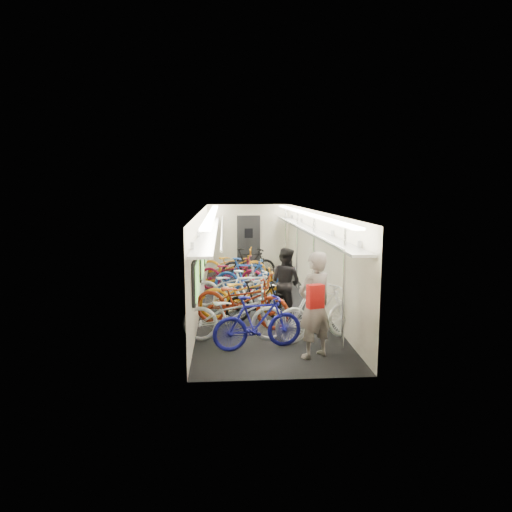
{
  "coord_description": "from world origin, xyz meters",
  "views": [
    {
      "loc": [
        -0.91,
        -11.74,
        2.96
      ],
      "look_at": [
        -0.04,
        0.51,
        1.15
      ],
      "focal_mm": 32.0,
      "sensor_mm": 36.0,
      "label": 1
    }
  ],
  "objects": [
    {
      "name": "bicycle_3",
      "position": [
        -0.14,
        -1.74,
        0.47
      ],
      "size": [
        1.61,
        0.71,
        0.94
      ],
      "primitive_type": "imported",
      "rotation": [
        0.0,
        0.0,
        1.75
      ],
      "color": "black",
      "rests_on": "ground"
    },
    {
      "name": "bicycle_2",
      "position": [
        -0.55,
        -2.14,
        0.57
      ],
      "size": [
        2.3,
        1.56,
        1.14
      ],
      "primitive_type": "imported",
      "rotation": [
        0.0,
        0.0,
        1.16
      ],
      "color": "maroon",
      "rests_on": "ground"
    },
    {
      "name": "bicycle_6",
      "position": [
        -0.72,
        -0.39,
        0.52
      ],
      "size": [
        1.99,
        0.73,
        1.04
      ],
      "primitive_type": "imported",
      "rotation": [
        0.0,
        0.0,
        1.59
      ],
      "color": "#B3B2B7",
      "rests_on": "ground"
    },
    {
      "name": "bicycle_9",
      "position": [
        -0.13,
        2.54,
        0.56
      ],
      "size": [
        1.93,
        1.08,
        1.12
      ],
      "primitive_type": "imported",
      "rotation": [
        0.0,
        0.0,
        1.89
      ],
      "color": "black",
      "rests_on": "ground"
    },
    {
      "name": "backpack",
      "position": [
        0.52,
        -4.79,
        1.28
      ],
      "size": [
        0.29,
        0.21,
        0.38
      ],
      "primitive_type": "cube",
      "rotation": [
        0.0,
        0.0,
        0.28
      ],
      "color": "red",
      "rests_on": "passenger_near"
    },
    {
      "name": "passenger_near",
      "position": [
        0.66,
        -4.07,
        0.95
      ],
      "size": [
        0.83,
        0.74,
        1.9
      ],
      "primitive_type": "imported",
      "rotation": [
        0.0,
        0.0,
        3.67
      ],
      "color": "gray",
      "rests_on": "ground"
    },
    {
      "name": "bicycle_7",
      "position": [
        -0.29,
        0.6,
        0.54
      ],
      "size": [
        1.88,
        0.82,
        1.09
      ],
      "primitive_type": "imported",
      "rotation": [
        0.0,
        0.0,
        1.39
      ],
      "color": "#194196",
      "rests_on": "ground"
    },
    {
      "name": "passenger_mid",
      "position": [
        0.5,
        -1.41,
        0.81
      ],
      "size": [
        1.0,
        0.98,
        1.62
      ],
      "primitive_type": "imported",
      "rotation": [
        0.0,
        0.0,
        2.43
      ],
      "color": "black",
      "rests_on": "ground"
    },
    {
      "name": "bicycle_8",
      "position": [
        -0.71,
        1.39,
        0.51
      ],
      "size": [
        2.07,
        1.23,
        1.03
      ],
      "primitive_type": "imported",
      "rotation": [
        0.0,
        0.0,
        1.27
      ],
      "color": "maroon",
      "rests_on": "ground"
    },
    {
      "name": "bicycle_10",
      "position": [
        -0.64,
        2.54,
        0.56
      ],
      "size": [
        2.22,
        1.01,
        1.13
      ],
      "primitive_type": "imported",
      "rotation": [
        0.0,
        0.0,
        1.45
      ],
      "color": "orange",
      "rests_on": "ground"
    },
    {
      "name": "train_car_shell",
      "position": [
        -0.36,
        0.71,
        1.66
      ],
      "size": [
        10.0,
        10.0,
        10.0
      ],
      "color": "black",
      "rests_on": "ground"
    },
    {
      "name": "bicycle_4",
      "position": [
        -0.42,
        -1.52,
        0.57
      ],
      "size": [
        2.18,
        0.81,
        1.13
      ],
      "primitive_type": "imported",
      "rotation": [
        0.0,
        0.0,
        1.6
      ],
      "color": "orange",
      "rests_on": "ground"
    },
    {
      "name": "bicycle_11",
      "position": [
        0.92,
        -3.18,
        0.57
      ],
      "size": [
        1.95,
        1.12,
        1.13
      ],
      "primitive_type": "imported",
      "rotation": [
        0.0,
        0.0,
        1.91
      ],
      "color": "white",
      "rests_on": "ground"
    },
    {
      "name": "bicycle_5",
      "position": [
        -0.31,
        -1.07,
        0.53
      ],
      "size": [
        1.81,
        0.71,
        1.06
      ],
      "primitive_type": "imported",
      "rotation": [
        0.0,
        0.0,
        1.7
      ],
      "color": "white",
      "rests_on": "ground"
    },
    {
      "name": "bicycle_0",
      "position": [
        -0.72,
        -3.07,
        0.54
      ],
      "size": [
        2.07,
        0.81,
        1.07
      ],
      "primitive_type": "imported",
      "rotation": [
        0.0,
        0.0,
        1.52
      ],
      "color": "silver",
      "rests_on": "ground"
    },
    {
      "name": "bicycle_1",
      "position": [
        -0.3,
        -3.58,
        0.51
      ],
      "size": [
        1.77,
        0.81,
        1.03
      ],
      "primitive_type": "imported",
      "rotation": [
        0.0,
        0.0,
        1.77
      ],
      "color": "navy",
      "rests_on": "ground"
    }
  ]
}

